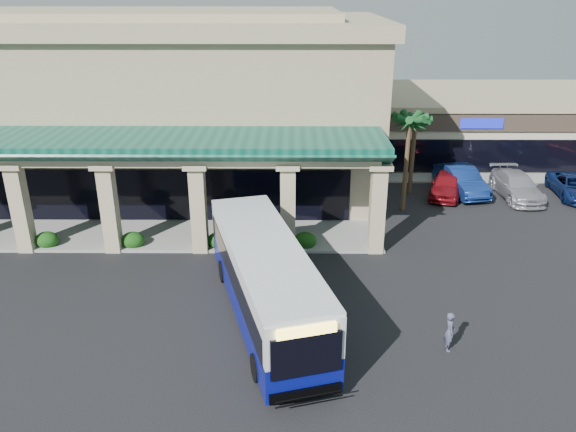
{
  "coord_description": "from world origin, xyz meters",
  "views": [
    {
      "loc": [
        1.67,
        -21.0,
        12.79
      ],
      "look_at": [
        1.51,
        4.61,
        2.2
      ],
      "focal_mm": 35.0,
      "sensor_mm": 36.0,
      "label": 1
    }
  ],
  "objects_px": {
    "pedestrian": "(450,331)",
    "car_red": "(517,186)",
    "car_gray": "(574,187)",
    "transit_bus": "(266,281)",
    "car_white": "(461,180)",
    "car_silver": "(447,184)"
  },
  "relations": [
    {
      "from": "car_white",
      "to": "pedestrian",
      "type": "bearing_deg",
      "value": -116.39
    },
    {
      "from": "pedestrian",
      "to": "transit_bus",
      "type": "bearing_deg",
      "value": 75.67
    },
    {
      "from": "car_silver",
      "to": "car_red",
      "type": "distance_m",
      "value": 4.45
    },
    {
      "from": "transit_bus",
      "to": "car_red",
      "type": "bearing_deg",
      "value": 26.81
    },
    {
      "from": "transit_bus",
      "to": "car_gray",
      "type": "bearing_deg",
      "value": 20.95
    },
    {
      "from": "pedestrian",
      "to": "car_white",
      "type": "relative_size",
      "value": 0.3
    },
    {
      "from": "pedestrian",
      "to": "car_gray",
      "type": "distance_m",
      "value": 20.71
    },
    {
      "from": "transit_bus",
      "to": "pedestrian",
      "type": "distance_m",
      "value": 7.38
    },
    {
      "from": "pedestrian",
      "to": "car_silver",
      "type": "relative_size",
      "value": 0.34
    },
    {
      "from": "transit_bus",
      "to": "car_red",
      "type": "relative_size",
      "value": 2.19
    },
    {
      "from": "pedestrian",
      "to": "car_gray",
      "type": "xyz_separation_m",
      "value": [
        12.38,
        16.6,
        -0.1
      ]
    },
    {
      "from": "pedestrian",
      "to": "car_red",
      "type": "distance_m",
      "value": 18.59
    },
    {
      "from": "transit_bus",
      "to": "car_silver",
      "type": "height_order",
      "value": "transit_bus"
    },
    {
      "from": "pedestrian",
      "to": "car_silver",
      "type": "distance_m",
      "value": 17.23
    },
    {
      "from": "transit_bus",
      "to": "pedestrian",
      "type": "bearing_deg",
      "value": -33.48
    },
    {
      "from": "car_silver",
      "to": "car_white",
      "type": "xyz_separation_m",
      "value": [
        1.1,
        0.66,
        0.08
      ]
    },
    {
      "from": "pedestrian",
      "to": "car_gray",
      "type": "relative_size",
      "value": 0.32
    },
    {
      "from": "pedestrian",
      "to": "car_red",
      "type": "xyz_separation_m",
      "value": [
        8.61,
        16.48,
        -0.01
      ]
    },
    {
      "from": "transit_bus",
      "to": "car_white",
      "type": "height_order",
      "value": "transit_bus"
    },
    {
      "from": "car_silver",
      "to": "car_white",
      "type": "bearing_deg",
      "value": 51.87
    },
    {
      "from": "car_gray",
      "to": "car_red",
      "type": "bearing_deg",
      "value": -172.99
    },
    {
      "from": "transit_bus",
      "to": "pedestrian",
      "type": "height_order",
      "value": "transit_bus"
    }
  ]
}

